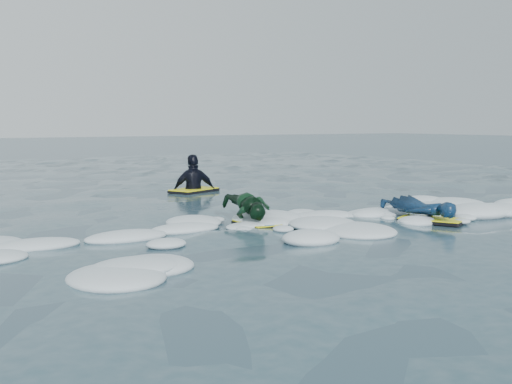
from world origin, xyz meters
TOP-DOWN VIEW (x-y plane):
  - ground at (0.00, 0.00)m, footprint 120.00×120.00m
  - foam_band at (0.00, 1.03)m, footprint 12.00×3.10m
  - prone_woman_unit at (3.00, 0.57)m, footprint 0.92×1.53m
  - prone_child_unit at (0.50, 1.68)m, footprint 0.92×1.36m
  - waiting_rider_unit at (1.79, 6.22)m, footprint 1.29×1.03m

SIDE VIEW (x-z plane):
  - ground at x=0.00m, z-range 0.00..0.00m
  - foam_band at x=0.00m, z-range -0.15..0.15m
  - waiting_rider_unit at x=1.79m, z-range -0.85..0.86m
  - prone_woman_unit at x=3.00m, z-range 0.00..0.38m
  - prone_child_unit at x=0.50m, z-range 0.01..0.49m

